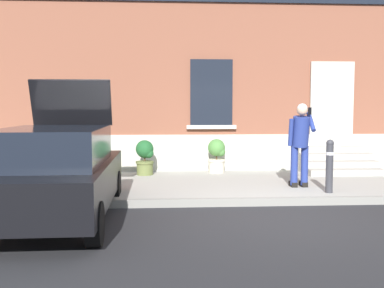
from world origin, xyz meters
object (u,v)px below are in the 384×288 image
at_px(hatchback_car_black, 55,172).
at_px(planter_cream, 217,155).
at_px(planter_terracotta, 71,157).
at_px(planter_olive, 145,157).
at_px(bollard_near_person, 330,164).
at_px(person_on_phone, 300,140).

relative_size(hatchback_car_black, planter_cream, 4.75).
xyz_separation_m(planter_terracotta, planter_olive, (1.81, -0.08, 0.00)).
distance_m(bollard_near_person, planter_terracotta, 6.10).
bearing_deg(planter_cream, planter_olive, -171.87).
bearing_deg(hatchback_car_black, person_on_phone, 23.14).
relative_size(planter_terracotta, planter_cream, 1.00).
relative_size(planter_terracotta, planter_olive, 1.00).
relative_size(hatchback_car_black, planter_olive, 4.75).
height_order(hatchback_car_black, planter_cream, hatchback_car_black).
bearing_deg(planter_cream, hatchback_car_black, -126.48).
distance_m(planter_terracotta, planter_olive, 1.81).
xyz_separation_m(bollard_near_person, person_on_phone, (-0.40, 0.62, 0.44)).
distance_m(person_on_phone, planter_olive, 3.86).
bearing_deg(planter_olive, bollard_near_person, -35.00).
bearing_deg(bollard_near_person, planter_terracotta, 154.16).
distance_m(hatchback_car_black, planter_terracotta, 4.03).
distance_m(person_on_phone, planter_terracotta, 5.51).
bearing_deg(bollard_near_person, hatchback_car_black, -164.99).
height_order(hatchback_car_black, person_on_phone, hatchback_car_black).
distance_m(person_on_phone, planter_cream, 2.72).
height_order(planter_olive, planter_cream, same).
bearing_deg(hatchback_car_black, bollard_near_person, 15.01).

